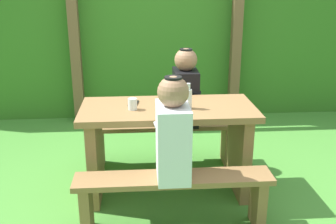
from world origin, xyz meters
The scene contains 12 objects.
ground_plane centered at (0.00, 0.00, 0.00)m, with size 12.00×12.00×0.00m, color #478C34.
hedge_backdrop centered at (0.00, 2.31, 1.10)m, with size 6.40×0.65×2.21m, color #357021.
pergola_post_left centered at (-0.99, 1.83, 0.97)m, with size 0.12×0.12×1.95m, color brown.
pergola_post_right centered at (0.99, 1.83, 0.97)m, with size 0.12×0.12×1.95m, color brown.
picnic_table centered at (0.00, 0.00, 0.52)m, with size 1.40×0.64×0.77m.
bench_near centered at (0.00, -0.53, 0.31)m, with size 1.40×0.24×0.43m.
bench_far centered at (0.00, 0.53, 0.31)m, with size 1.40×0.24×0.43m.
person_white_shirt centered at (-0.01, -0.53, 0.76)m, with size 0.25×0.35×0.72m.
person_black_coat centered at (0.20, 0.53, 0.76)m, with size 0.25×0.35×0.72m.
drinking_glass centered at (-0.28, -0.05, 0.81)m, with size 0.07×0.07×0.09m, color silver.
bottle_left centered at (0.15, -0.06, 0.85)m, with size 0.06×0.06×0.20m.
cell_phone centered at (-0.28, 0.10, 0.77)m, with size 0.07×0.14×0.01m, color black.
Camera 1 is at (-0.23, -2.98, 1.73)m, focal length 41.94 mm.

